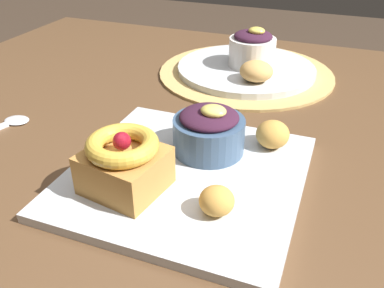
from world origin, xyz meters
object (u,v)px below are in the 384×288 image
at_px(cake_slice, 124,163).
at_px(back_plate, 246,69).
at_px(berry_ramekin, 209,131).
at_px(fritter_front, 217,201).
at_px(fritter_middle, 273,134).
at_px(front_plate, 186,175).
at_px(back_pastry, 256,71).
at_px(spoon, 1,127).
at_px(back_ramekin, 252,49).

bearing_deg(cake_slice, back_plate, 85.64).
bearing_deg(berry_ramekin, fritter_front, -67.10).
bearing_deg(cake_slice, fritter_middle, 47.62).
relative_size(front_plate, back_pastry, 4.67).
distance_m(fritter_front, fritter_middle, 0.16).
height_order(back_plate, spoon, back_plate).
bearing_deg(back_plate, fritter_front, -79.57).
distance_m(cake_slice, back_pastry, 0.36).
distance_m(front_plate, spoon, 0.31).
relative_size(berry_ramekin, back_pastry, 1.57).
height_order(berry_ramekin, back_pastry, berry_ramekin).
bearing_deg(front_plate, spoon, 176.17).
xyz_separation_m(cake_slice, fritter_middle, (0.14, 0.15, -0.02)).
relative_size(back_plate, back_ramekin, 3.00).
bearing_deg(spoon, berry_ramekin, -66.06).
xyz_separation_m(back_plate, back_pastry, (0.03, -0.07, 0.02)).
distance_m(cake_slice, back_ramekin, 0.43).
distance_m(cake_slice, back_plate, 0.43).
relative_size(cake_slice, fritter_front, 2.55).
bearing_deg(cake_slice, back_pastry, 79.34).
height_order(cake_slice, berry_ramekin, cake_slice).
bearing_deg(back_ramekin, front_plate, -88.10).
xyz_separation_m(berry_ramekin, fritter_middle, (0.08, 0.04, -0.01)).
bearing_deg(fritter_front, cake_slice, 177.67).
bearing_deg(back_plate, fritter_middle, -68.73).
height_order(front_plate, fritter_front, fritter_front).
height_order(front_plate, back_ramekin, back_ramekin).
height_order(berry_ramekin, fritter_front, berry_ramekin).
distance_m(fritter_front, back_ramekin, 0.44).
bearing_deg(back_ramekin, back_plate, -146.05).
bearing_deg(back_pastry, back_plate, 117.39).
relative_size(back_ramekin, spoon, 0.72).
distance_m(cake_slice, spoon, 0.27).
height_order(front_plate, cake_slice, cake_slice).
bearing_deg(fritter_middle, spoon, -169.12).
relative_size(back_plate, spoon, 2.17).
bearing_deg(cake_slice, front_plate, 45.88).
bearing_deg(fritter_front, back_plate, 100.43).
relative_size(back_ramekin, back_pastry, 1.49).
bearing_deg(berry_ramekin, spoon, -173.73).
relative_size(berry_ramekin, back_plate, 0.35).
distance_m(back_plate, back_pastry, 0.08).
relative_size(fritter_middle, back_plate, 0.17).
xyz_separation_m(cake_slice, back_ramekin, (0.04, 0.43, 0.01)).
relative_size(front_plate, fritter_front, 7.30).
xyz_separation_m(front_plate, berry_ramekin, (0.01, 0.06, 0.04)).
bearing_deg(spoon, back_plate, -22.15).
xyz_separation_m(berry_ramekin, back_pastry, (0.00, 0.25, -0.01)).
relative_size(fritter_middle, back_pastry, 0.78).
height_order(front_plate, back_plate, back_plate).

